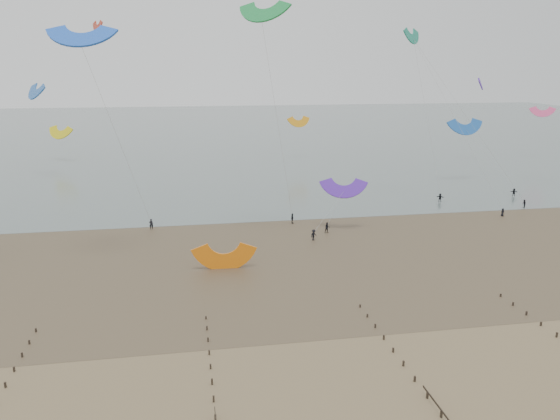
% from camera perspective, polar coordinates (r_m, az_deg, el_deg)
% --- Properties ---
extents(ground, '(500.00, 500.00, 0.00)m').
position_cam_1_polar(ground, '(54.55, 8.25, -15.60)').
color(ground, brown).
rests_on(ground, ground).
extents(sea_and_shore, '(500.00, 665.00, 0.03)m').
position_cam_1_polar(sea_and_shore, '(84.35, -1.61, -4.19)').
color(sea_and_shore, '#475654').
rests_on(sea_and_shore, ground).
extents(kitesurfer_lead, '(0.71, 0.49, 1.87)m').
position_cam_1_polar(kitesurfer_lead, '(97.18, -13.31, -1.44)').
color(kitesurfer_lead, black).
rests_on(kitesurfer_lead, ground).
extents(kitesurfers, '(126.29, 24.24, 1.87)m').
position_cam_1_polar(kitesurfers, '(105.10, 11.96, -0.17)').
color(kitesurfers, black).
rests_on(kitesurfers, ground).
extents(grounded_kite, '(7.74, 6.17, 4.12)m').
position_cam_1_polar(grounded_kite, '(77.17, -5.81, -6.12)').
color(grounded_kite, orange).
rests_on(grounded_kite, ground).
extents(kites_airborne, '(250.69, 122.13, 37.53)m').
position_cam_1_polar(kites_airborne, '(130.17, -10.27, 11.76)').
color(kites_airborne, '#521FB3').
rests_on(kites_airborne, ground).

